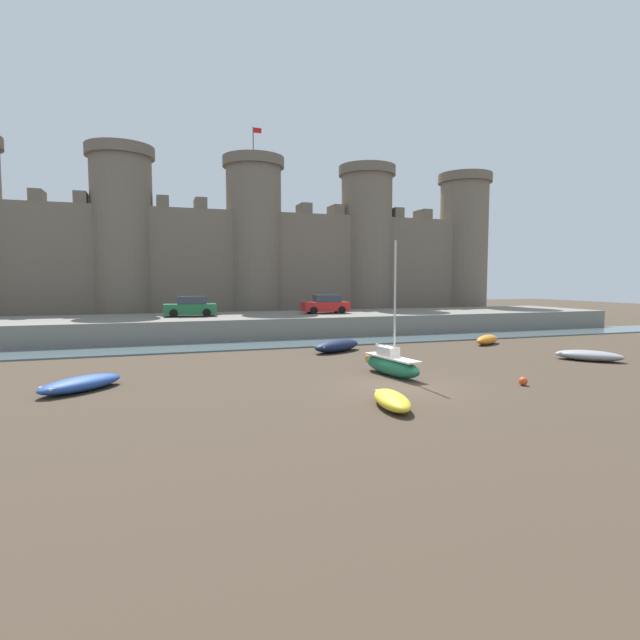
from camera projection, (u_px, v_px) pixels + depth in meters
ground_plane at (400, 385)px, 21.68m from camera, size 160.00×160.00×0.00m
water_channel at (302, 343)px, 35.70m from camera, size 80.00×4.50×0.10m
quay_road at (277, 324)px, 42.48m from camera, size 61.99×10.00×1.64m
castle at (254, 251)px, 50.86m from camera, size 56.17×6.18×19.85m
rowboat_foreground_right at (487, 339)px, 35.32m from camera, size 2.99×2.33×0.68m
rowboat_near_channel_left at (589, 355)px, 28.18m from camera, size 3.32×3.55×0.58m
rowboat_midflat_right at (392, 400)px, 17.71m from camera, size 1.53×3.01×0.57m
sailboat_near_channel_right at (391, 364)px, 23.72m from camera, size 1.51×4.16×6.38m
rowboat_midflat_centre at (337, 345)px, 31.69m from camera, size 4.10×3.14×0.77m
rowboat_foreground_left at (81, 383)px, 20.46m from camera, size 3.66×3.53×0.60m
mooring_buoy_near_shore at (523, 381)px, 21.54m from camera, size 0.37×0.37×0.37m
mooring_buoy_mid_mud at (369, 358)px, 27.94m from camera, size 0.41×0.41×0.41m
car_quay_east at (190, 307)px, 40.11m from camera, size 4.18×2.03×1.62m
car_quay_centre_west at (326, 304)px, 43.79m from camera, size 4.18×2.03×1.62m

